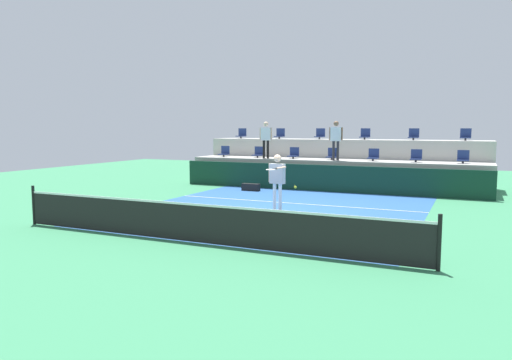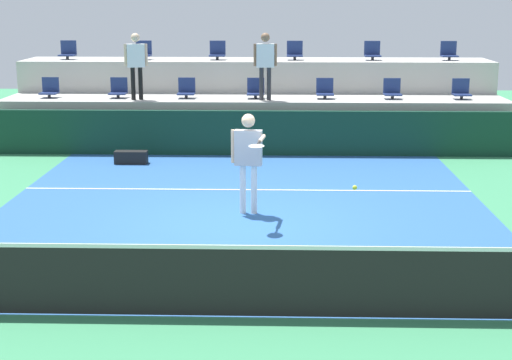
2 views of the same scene
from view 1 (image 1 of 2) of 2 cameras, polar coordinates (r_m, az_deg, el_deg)
ground_plane at (r=14.64m, az=1.19°, el=-4.15°), size 40.00×40.00×0.00m
court_inner_paint at (r=15.55m, az=2.66°, el=-3.53°), size 9.00×10.00×0.01m
court_service_line at (r=16.84m, az=4.44°, el=-2.78°), size 9.00×0.06×0.00m
tennis_net at (r=11.06m, az=-7.10°, el=-4.96°), size 10.48×0.08×1.07m
sponsor_backboard at (r=20.16m, az=7.99°, el=0.22°), size 13.00×0.16×1.10m
seating_tier_lower at (r=21.40m, az=8.99°, el=0.75°), size 13.00×1.80×1.25m
seating_tier_upper at (r=23.10m, az=10.21°, el=2.18°), size 13.00×1.80×2.10m
stadium_chair_lower_far_left at (r=23.28m, az=-3.78°, el=3.32°), size 0.44×0.40×0.52m
stadium_chair_lower_left at (r=22.48m, az=0.27°, el=3.23°), size 0.44×0.40×0.52m
stadium_chair_lower_mid_left at (r=21.81m, az=4.52°, el=3.12°), size 0.44×0.40×0.52m
stadium_chair_lower_center at (r=21.26m, az=9.07°, el=2.98°), size 0.44×0.40×0.52m
stadium_chair_lower_mid_right at (r=20.85m, az=13.81°, el=2.82°), size 0.44×0.40×0.52m
stadium_chair_lower_right at (r=20.60m, az=18.54°, el=2.64°), size 0.44×0.40×0.52m
stadium_chair_lower_far_right at (r=20.49m, az=23.45°, el=2.43°), size 0.44×0.40×0.52m
stadium_chair_upper_far_left at (r=24.83m, az=-1.72°, el=5.47°), size 0.44×0.40×0.52m
stadium_chair_upper_left at (r=23.96m, az=2.87°, el=5.44°), size 0.44×0.40×0.52m
stadium_chair_upper_mid_left at (r=23.27m, az=7.64°, el=5.37°), size 0.44×0.40×0.52m
stadium_chair_upper_mid_right at (r=22.74m, az=12.86°, el=5.25°), size 0.44×0.40×0.52m
stadium_chair_upper_right at (r=22.40m, az=18.28°, el=5.09°), size 0.44×0.40×0.52m
stadium_chair_upper_far_right at (r=22.26m, az=23.70°, el=4.87°), size 0.44×0.40×0.52m
tennis_player at (r=15.03m, az=2.53°, el=0.42°), size 0.63×1.27×1.81m
spectator_leaning_on_rail at (r=21.88m, az=1.19°, el=5.22°), size 0.59×0.26×1.67m
spectator_in_white at (r=20.79m, az=9.50°, el=5.11°), size 0.59×0.23×1.68m
tennis_ball at (r=11.88m, az=4.70°, el=-0.85°), size 0.07×0.07×0.07m
equipment_bag at (r=20.17m, az=-0.62°, el=-0.86°), size 0.76×0.28×0.30m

